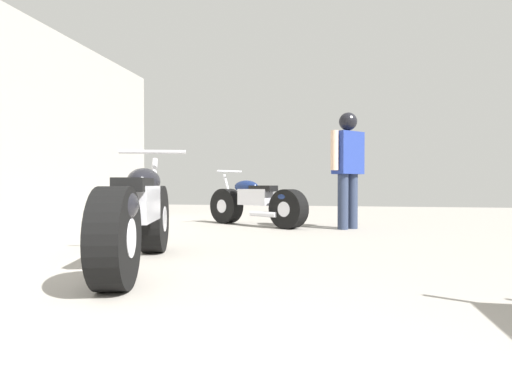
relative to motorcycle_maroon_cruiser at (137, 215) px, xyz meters
The scene contains 4 objects.
ground_plane 1.40m from the motorcycle_maroon_cruiser, 57.71° to the left, with size 18.26×18.26×0.00m, color gray.
motorcycle_maroon_cruiser is the anchor object (origin of this frame).
motorcycle_black_naked 3.56m from the motorcycle_maroon_cruiser, 85.54° to the left, with size 1.80×1.21×0.92m.
mechanic_in_blue 3.81m from the motorcycle_maroon_cruiser, 62.93° to the left, with size 0.55×0.57×1.75m.
Camera 1 is at (0.85, -0.37, 0.66)m, focal length 29.12 mm.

